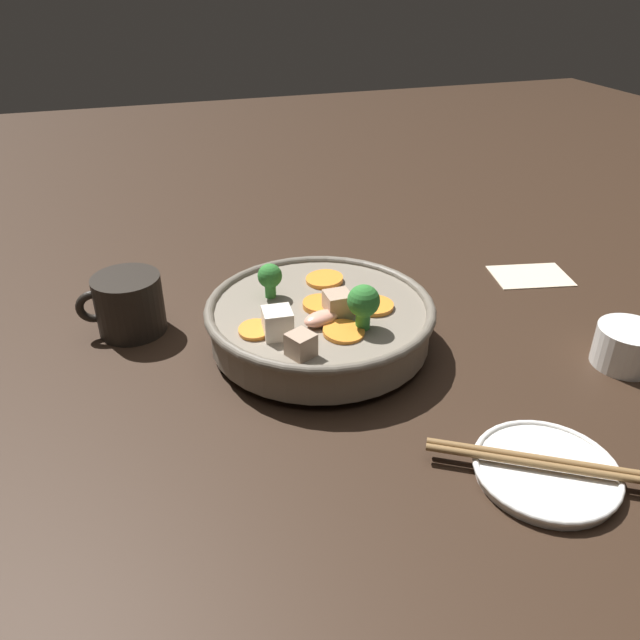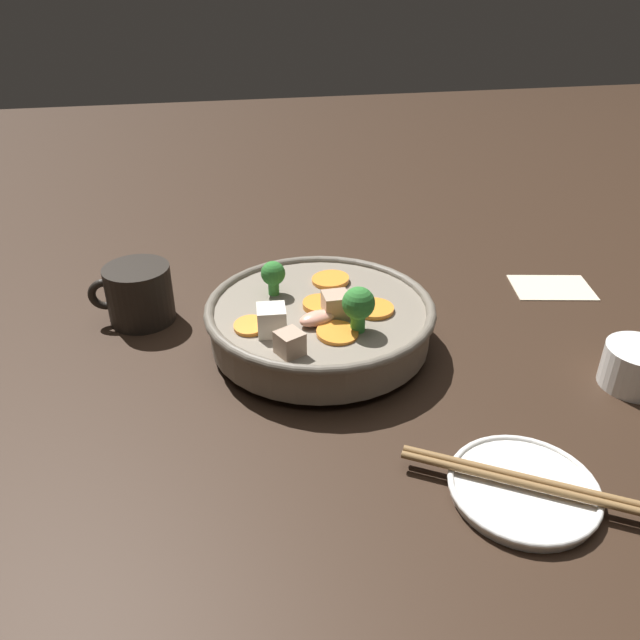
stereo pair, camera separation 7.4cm
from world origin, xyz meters
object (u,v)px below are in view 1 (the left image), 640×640
Objects in this scene: stirfry_bowl at (320,319)px; dark_mug at (128,304)px; tea_cup at (627,346)px; side_saucer at (546,471)px; chopsticks_pair at (548,463)px.

stirfry_bowl reaches higher than dark_mug.
tea_cup is at bearing 155.99° from stirfry_bowl.
dark_mug reaches higher than side_saucer.
stirfry_bowl is at bearing -64.78° from side_saucer.
tea_cup is (-0.20, -0.13, 0.02)m from side_saucer.
stirfry_bowl is 2.59× the size of dark_mug.
dark_mug is (0.54, -0.25, 0.01)m from tea_cup.
side_saucer is 1.26× the size of dark_mug.
side_saucer is at bearing 131.98° from dark_mug.
chopsticks_pair is (-0.00, 0.00, 0.01)m from side_saucer.
chopsticks_pair is at bearing 116.57° from side_saucer.
stirfry_bowl is 2.05× the size of side_saucer.
dark_mug reaches higher than tea_cup.
tea_cup is 0.38× the size of chopsticks_pair.
dark_mug is at bearing -26.94° from stirfry_bowl.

